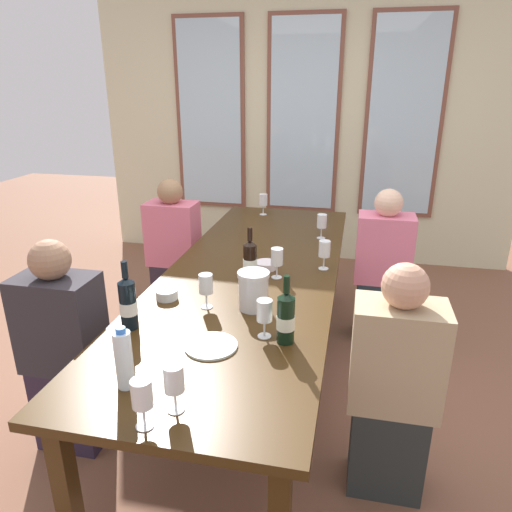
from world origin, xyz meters
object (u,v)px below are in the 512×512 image
Objects in this scene: wine_glass_0 at (322,222)px; wine_glass_7 at (263,200)px; tasting_bowl_0 at (167,294)px; wine_glass_1 at (142,395)px; wine_glass_4 at (277,258)px; seated_person_0 at (174,254)px; metal_pitcher at (253,290)px; tasting_bowl_1 at (266,265)px; wine_glass_6 at (206,285)px; white_plate_0 at (211,346)px; wine_glass_3 at (324,249)px; wine_bottle_0 at (128,303)px; wine_bottle_1 at (286,317)px; seated_person_2 at (65,352)px; dining_table at (252,280)px; wine_glass_5 at (265,312)px; seated_person_1 at (382,270)px; water_bottle at (124,359)px; seated_person_3 at (393,389)px; wine_glass_2 at (174,381)px; wine_bottle_2 at (250,260)px.

wine_glass_0 is 0.75m from wine_glass_7.
tasting_bowl_0 is 1.69m from wine_glass_7.
wine_glass_4 is (0.20, 1.29, -0.00)m from wine_glass_1.
seated_person_0 reaches higher than wine_glass_0.
metal_pitcher is 1.19m from wine_glass_0.
metal_pitcher is at bearing -80.16° from wine_glass_7.
metal_pitcher reaches higher than tasting_bowl_1.
white_plate_0 is at bearing -69.38° from wine_glass_6.
wine_glass_3 is 0.82m from wine_glass_6.
wine_bottle_0 is 1.05× the size of wine_bottle_1.
white_plate_0 is 1.28× the size of wine_glass_1.
wine_glass_3 is 0.16× the size of seated_person_2.
wine_bottle_0 is (-0.39, -0.78, 0.18)m from dining_table.
dining_table is 16.57× the size of wine_glass_1.
wine_bottle_0 is at bearing -177.79° from wine_bottle_1.
seated_person_1 reaches higher than wine_glass_5.
water_bottle is 1.43m from wine_glass_3.
wine_glass_3 is (0.33, 0.07, 0.10)m from tasting_bowl_1.
metal_pitcher is 0.17× the size of seated_person_3.
dining_table is 0.51m from metal_pitcher.
seated_person_1 reaches higher than tasting_bowl_0.
seated_person_2 is (-1.00, 0.00, -0.33)m from wine_glass_5.
wine_bottle_0 reaches higher than white_plate_0.
wine_glass_0 is at bearing 73.77° from water_bottle.
water_bottle is at bearing -37.91° from seated_person_2.
wine_bottle_0 is 0.29× the size of seated_person_2.
wine_glass_5 is at bearing 32.82° from white_plate_0.
wine_glass_6 is 0.16× the size of seated_person_0.
dining_table is at bearing 77.61° from wine_glass_6.
wine_glass_5 is (0.20, 0.54, -0.00)m from wine_glass_2.
wine_bottle_1 is at bearing -13.19° from wine_glass_5.
seated_person_2 is at bearing -164.11° from metal_pitcher.
seated_person_1 is 1.40m from seated_person_3.
dining_table is at bearing 91.06° from wine_glass_2.
seated_person_0 reaches higher than white_plate_0.
wine_glass_1 and wine_glass_4 have the same top height.
wine_glass_6 is (-0.11, -0.51, 0.18)m from dining_table.
water_bottle is 0.24m from wine_glass_2.
seated_person_3 reaches higher than wine_glass_2.
wine_bottle_1 is at bearing -54.26° from metal_pitcher.
seated_person_0 is at bearing 112.05° from wine_glass_2.
wine_glass_3 and wine_glass_4 have the same top height.
wine_glass_2 is at bearing -79.85° from wine_glass_6.
tasting_bowl_1 is at bearing 42.15° from seated_person_2.
seated_person_1 reaches higher than white_plate_0.
metal_pitcher is 1.09× the size of wine_glass_6.
wine_bottle_1 is at bearing -73.22° from tasting_bowl_1.
wine_glass_2 is at bearing -119.28° from wine_bottle_1.
seated_person_0 is at bearing 133.51° from wine_bottle_2.
wine_bottle_1 is 0.60m from wine_glass_2.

